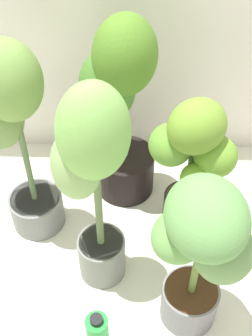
{
  "coord_description": "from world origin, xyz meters",
  "views": [
    {
      "loc": [
        0.09,
        -0.89,
        1.59
      ],
      "look_at": [
        0.07,
        0.24,
        0.44
      ],
      "focal_mm": 47.26,
      "sensor_mm": 36.0,
      "label": 1
    }
  ],
  "objects_px": {
    "potted_plant_back_right": "(192,160)",
    "potted_plant_back_center": "(120,104)",
    "potted_plant_back_left": "(15,131)",
    "potted_plant_front_right": "(202,248)",
    "potted_plant_center": "(91,175)"
  },
  "relations": [
    {
      "from": "potted_plant_back_right",
      "to": "potted_plant_back_center",
      "type": "xyz_separation_m",
      "value": [
        -0.29,
        0.22,
        0.1
      ]
    },
    {
      "from": "potted_plant_back_center",
      "to": "potted_plant_back_left",
      "type": "bearing_deg",
      "value": -149.91
    },
    {
      "from": "potted_plant_front_right",
      "to": "potted_plant_back_center",
      "type": "bearing_deg",
      "value": 112.83
    },
    {
      "from": "potted_plant_back_center",
      "to": "potted_plant_center",
      "type": "bearing_deg",
      "value": -99.44
    },
    {
      "from": "potted_plant_back_left",
      "to": "potted_plant_front_right",
      "type": "bearing_deg",
      "value": -33.65
    },
    {
      "from": "potted_plant_center",
      "to": "potted_plant_back_center",
      "type": "bearing_deg",
      "value": 80.56
    },
    {
      "from": "potted_plant_back_right",
      "to": "potted_plant_center",
      "type": "bearing_deg",
      "value": -145.75
    },
    {
      "from": "potted_plant_center",
      "to": "potted_plant_front_right",
      "type": "bearing_deg",
      "value": -28.32
    },
    {
      "from": "potted_plant_back_left",
      "to": "potted_plant_center",
      "type": "bearing_deg",
      "value": -39.16
    },
    {
      "from": "potted_plant_front_right",
      "to": "potted_plant_center",
      "type": "bearing_deg",
      "value": 151.68
    },
    {
      "from": "potted_plant_front_right",
      "to": "potted_plant_back_right",
      "type": "distance_m",
      "value": 0.44
    },
    {
      "from": "potted_plant_front_right",
      "to": "potted_plant_back_center",
      "type": "height_order",
      "value": "potted_plant_back_center"
    },
    {
      "from": "potted_plant_back_center",
      "to": "potted_plant_front_right",
      "type": "bearing_deg",
      "value": -67.17
    },
    {
      "from": "potted_plant_front_right",
      "to": "potted_plant_back_right",
      "type": "height_order",
      "value": "potted_plant_front_right"
    },
    {
      "from": "potted_plant_front_right",
      "to": "potted_plant_back_center",
      "type": "xyz_separation_m",
      "value": [
        -0.28,
        0.66,
        0.06
      ]
    }
  ]
}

